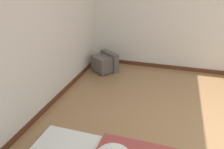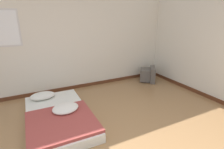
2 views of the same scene
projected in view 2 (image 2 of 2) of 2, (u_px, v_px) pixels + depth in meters
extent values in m
cube|color=silver|center=(64.00, 41.00, 4.31)|extent=(8.16, 0.06, 2.60)
cube|color=#562D19|center=(69.00, 88.00, 4.68)|extent=(8.16, 0.02, 0.09)
cube|color=silver|center=(58.00, 116.00, 3.29)|extent=(1.11, 1.95, 0.16)
ellipsoid|color=silver|center=(43.00, 96.00, 3.81)|extent=(0.52, 0.34, 0.14)
cube|color=#993D38|center=(62.00, 122.00, 2.95)|extent=(1.12, 1.14, 0.05)
ellipsoid|color=silver|center=(65.00, 108.00, 3.26)|extent=(0.59, 0.55, 0.11)
cube|color=#56514C|center=(145.00, 75.00, 5.28)|extent=(0.51, 0.54, 0.35)
cube|color=#56514C|center=(153.00, 74.00, 5.24)|extent=(0.42, 0.51, 0.43)
cube|color=#283342|center=(155.00, 74.00, 5.22)|extent=(0.27, 0.36, 0.31)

